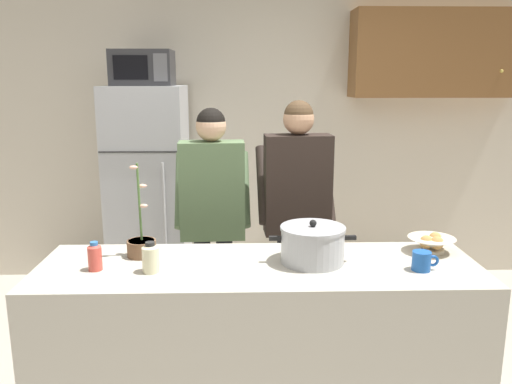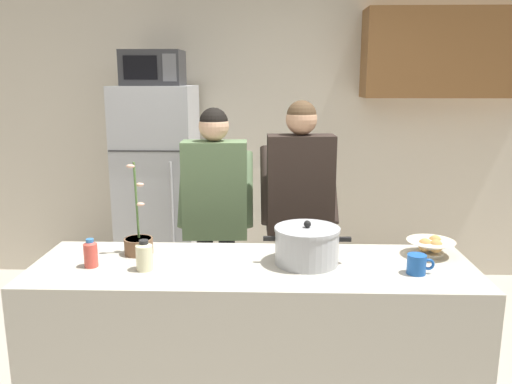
{
  "view_description": "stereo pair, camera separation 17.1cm",
  "coord_description": "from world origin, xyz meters",
  "px_view_note": "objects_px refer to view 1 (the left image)",
  "views": [
    {
      "loc": [
        -0.08,
        -2.43,
        1.83
      ],
      "look_at": [
        0.0,
        0.55,
        1.17
      ],
      "focal_mm": 36.14,
      "sensor_mm": 36.0,
      "label": 1
    },
    {
      "loc": [
        0.09,
        -2.43,
        1.83
      ],
      "look_at": [
        0.0,
        0.55,
        1.17
      ],
      "focal_mm": 36.14,
      "sensor_mm": 36.0,
      "label": 2
    }
  ],
  "objects_px": {
    "refrigerator": "(149,192)",
    "bread_bowl": "(432,243)",
    "person_by_sink": "(297,197)",
    "cooking_pot": "(312,244)",
    "microwave": "(143,68)",
    "bottle_mid_counter": "(95,256)",
    "coffee_mug": "(422,261)",
    "potted_orchid": "(141,244)",
    "person_near_pot": "(212,203)",
    "bottle_near_edge": "(151,257)"
  },
  "relations": [
    {
      "from": "cooking_pot",
      "to": "person_near_pot",
      "type": "bearing_deg",
      "value": 123.83
    },
    {
      "from": "coffee_mug",
      "to": "bottle_near_edge",
      "type": "xyz_separation_m",
      "value": [
        -1.31,
        0.01,
        0.03
      ]
    },
    {
      "from": "refrigerator",
      "to": "person_near_pot",
      "type": "xyz_separation_m",
      "value": [
        0.6,
        -1.0,
        0.14
      ]
    },
    {
      "from": "microwave",
      "to": "potted_orchid",
      "type": "xyz_separation_m",
      "value": [
        0.26,
        -1.68,
        -0.93
      ]
    },
    {
      "from": "bread_bowl",
      "to": "bottle_near_edge",
      "type": "relative_size",
      "value": 1.66
    },
    {
      "from": "refrigerator",
      "to": "person_by_sink",
      "type": "xyz_separation_m",
      "value": [
        1.15,
        -0.99,
        0.18
      ]
    },
    {
      "from": "microwave",
      "to": "bread_bowl",
      "type": "xyz_separation_m",
      "value": [
        1.8,
        -1.66,
        -0.94
      ]
    },
    {
      "from": "bread_bowl",
      "to": "person_by_sink",
      "type": "bearing_deg",
      "value": 133.22
    },
    {
      "from": "bottle_mid_counter",
      "to": "bread_bowl",
      "type": "bearing_deg",
      "value": 7.16
    },
    {
      "from": "potted_orchid",
      "to": "microwave",
      "type": "bearing_deg",
      "value": 98.89
    },
    {
      "from": "coffee_mug",
      "to": "bread_bowl",
      "type": "distance_m",
      "value": 0.3
    },
    {
      "from": "bottle_near_edge",
      "to": "potted_orchid",
      "type": "distance_m",
      "value": 0.25
    },
    {
      "from": "refrigerator",
      "to": "cooking_pot",
      "type": "bearing_deg",
      "value": -57.87
    },
    {
      "from": "person_by_sink",
      "to": "bread_bowl",
      "type": "height_order",
      "value": "person_by_sink"
    },
    {
      "from": "person_by_sink",
      "to": "coffee_mug",
      "type": "xyz_separation_m",
      "value": [
        0.51,
        -0.95,
        -0.1
      ]
    },
    {
      "from": "bread_bowl",
      "to": "bottle_near_edge",
      "type": "distance_m",
      "value": 1.47
    },
    {
      "from": "bottle_mid_counter",
      "to": "microwave",
      "type": "bearing_deg",
      "value": 92.33
    },
    {
      "from": "person_near_pot",
      "to": "bottle_near_edge",
      "type": "distance_m",
      "value": 0.97
    },
    {
      "from": "bread_bowl",
      "to": "potted_orchid",
      "type": "height_order",
      "value": "potted_orchid"
    },
    {
      "from": "microwave",
      "to": "person_near_pot",
      "type": "relative_size",
      "value": 0.29
    },
    {
      "from": "potted_orchid",
      "to": "cooking_pot",
      "type": "bearing_deg",
      "value": -7.5
    },
    {
      "from": "person_by_sink",
      "to": "cooking_pot",
      "type": "xyz_separation_m",
      "value": [
        -0.01,
        -0.83,
        -0.05
      ]
    },
    {
      "from": "refrigerator",
      "to": "bottle_near_edge",
      "type": "distance_m",
      "value": 1.97
    },
    {
      "from": "cooking_pot",
      "to": "coffee_mug",
      "type": "bearing_deg",
      "value": -13.9
    },
    {
      "from": "cooking_pot",
      "to": "bottle_mid_counter",
      "type": "bearing_deg",
      "value": -175.6
    },
    {
      "from": "refrigerator",
      "to": "bread_bowl",
      "type": "xyz_separation_m",
      "value": [
        1.8,
        -1.69,
        0.08
      ]
    },
    {
      "from": "person_near_pot",
      "to": "bottle_near_edge",
      "type": "xyz_separation_m",
      "value": [
        -0.24,
        -0.93,
        -0.04
      ]
    },
    {
      "from": "person_by_sink",
      "to": "bottle_near_edge",
      "type": "distance_m",
      "value": 1.24
    },
    {
      "from": "person_near_pot",
      "to": "cooking_pot",
      "type": "relative_size",
      "value": 3.77
    },
    {
      "from": "coffee_mug",
      "to": "bread_bowl",
      "type": "xyz_separation_m",
      "value": [
        0.14,
        0.26,
        0.0
      ]
    },
    {
      "from": "microwave",
      "to": "person_near_pot",
      "type": "bearing_deg",
      "value": -58.75
    },
    {
      "from": "microwave",
      "to": "cooking_pot",
      "type": "distance_m",
      "value": 2.31
    },
    {
      "from": "microwave",
      "to": "refrigerator",
      "type": "bearing_deg",
      "value": 90.07
    },
    {
      "from": "microwave",
      "to": "coffee_mug",
      "type": "bearing_deg",
      "value": -49.26
    },
    {
      "from": "person_by_sink",
      "to": "bread_bowl",
      "type": "distance_m",
      "value": 0.95
    },
    {
      "from": "microwave",
      "to": "bottle_mid_counter",
      "type": "relative_size",
      "value": 3.35
    },
    {
      "from": "person_by_sink",
      "to": "cooking_pot",
      "type": "distance_m",
      "value": 0.83
    },
    {
      "from": "person_near_pot",
      "to": "cooking_pot",
      "type": "distance_m",
      "value": 0.98
    },
    {
      "from": "refrigerator",
      "to": "potted_orchid",
      "type": "distance_m",
      "value": 1.73
    },
    {
      "from": "microwave",
      "to": "bottle_near_edge",
      "type": "relative_size",
      "value": 3.17
    },
    {
      "from": "refrigerator",
      "to": "bottle_near_edge",
      "type": "relative_size",
      "value": 11.7
    },
    {
      "from": "person_by_sink",
      "to": "coffee_mug",
      "type": "relative_size",
      "value": 12.95
    },
    {
      "from": "bottle_mid_counter",
      "to": "cooking_pot",
      "type": "bearing_deg",
      "value": 4.4
    },
    {
      "from": "microwave",
      "to": "bottle_mid_counter",
      "type": "distance_m",
      "value": 2.1
    },
    {
      "from": "person_by_sink",
      "to": "potted_orchid",
      "type": "distance_m",
      "value": 1.14
    },
    {
      "from": "microwave",
      "to": "cooking_pot",
      "type": "bearing_deg",
      "value": -57.56
    },
    {
      "from": "refrigerator",
      "to": "microwave",
      "type": "bearing_deg",
      "value": -89.93
    },
    {
      "from": "refrigerator",
      "to": "bread_bowl",
      "type": "bearing_deg",
      "value": -43.1
    },
    {
      "from": "bottle_near_edge",
      "to": "potted_orchid",
      "type": "bearing_deg",
      "value": 110.7
    },
    {
      "from": "refrigerator",
      "to": "potted_orchid",
      "type": "height_order",
      "value": "refrigerator"
    }
  ]
}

